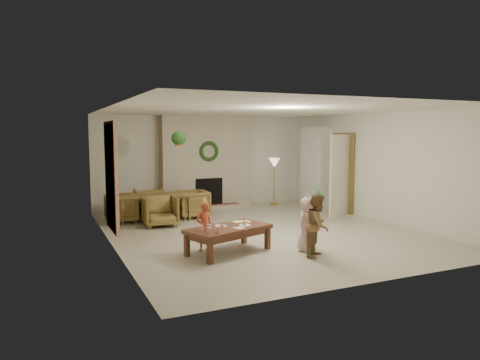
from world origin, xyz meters
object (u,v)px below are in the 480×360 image
dining_chair_left (122,208)px  child_pink (307,224)px  dining_table (154,207)px  coffee_table_top (228,229)px  dining_chair_right (193,204)px  child_plaid (318,225)px  dining_chair_near (160,211)px  child_red (204,227)px  dining_chair_far (149,202)px

dining_chair_left → child_pink: size_ratio=0.77×
dining_table → coffee_table_top: dining_table is taller
dining_chair_right → child_plaid: bearing=14.4°
dining_chair_near → child_plaid: 3.89m
dining_table → child_pink: (1.76, -3.82, 0.17)m
child_red → child_pink: 1.78m
child_plaid → dining_chair_far: bearing=68.4°
dining_chair_near → dining_chair_far: size_ratio=1.00×
dining_table → coffee_table_top: size_ratio=1.16×
dining_table → child_plaid: child_plaid is taller
child_plaid → child_pink: (0.03, 0.38, -0.05)m
child_red → dining_chair_left: bearing=-80.5°
dining_chair_near → coffee_table_top: (0.51, -2.64, 0.09)m
dining_chair_left → coffee_table_top: size_ratio=0.50×
dining_chair_far → coffee_table_top: dining_chair_far is taller
dining_chair_right → coffee_table_top: 3.36m
child_plaid → child_pink: child_plaid is taller
dining_chair_far → child_plaid: 5.22m
dining_chair_left → coffee_table_top: 3.64m
dining_table → coffee_table_top: (0.47, -3.38, 0.12)m
dining_chair_left → dining_chair_right: 1.67m
dining_table → dining_chair_left: 0.74m
coffee_table_top → child_pink: bearing=-38.2°
dining_table → child_red: size_ratio=1.99×
dining_chair_near → child_red: (0.18, -2.35, 0.10)m
dining_chair_left → child_red: 3.26m
coffee_table_top → child_red: bearing=118.9°
coffee_table_top → child_pink: child_pink is taller
dining_table → dining_chair_right: 0.93m
dining_chair_left → child_plaid: child_plaid is taller
dining_chair_right → dining_table: bearing=-90.0°
dining_chair_right → child_plaid: size_ratio=0.69×
dining_chair_near → child_plaid: size_ratio=0.69×
dining_chair_left → dining_chair_right: bearing=-90.0°
dining_table → dining_chair_left: (-0.74, 0.05, 0.03)m
dining_chair_right → child_pink: child_pink is taller
dining_chair_near → child_pink: 3.57m
dining_table → child_red: (0.13, -3.09, 0.13)m
dining_chair_far → coffee_table_top: bearing=99.3°
child_plaid → child_pink: bearing=44.5°
dining_chair_far → child_red: size_ratio=0.85×
dining_table → dining_chair_right: bearing=-0.0°
dining_chair_near → child_plaid: bearing=-59.4°
dining_chair_near → child_pink: (1.80, -3.08, 0.14)m
child_plaid → child_pink: 0.38m
coffee_table_top → dining_chair_left: bearing=89.9°
dining_chair_far → child_plaid: child_plaid is taller
dining_chair_far → child_red: child_red is taller
dining_chair_near → dining_chair_left: (-0.70, 0.79, 0.00)m
dining_chair_right → child_red: size_ratio=0.85×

